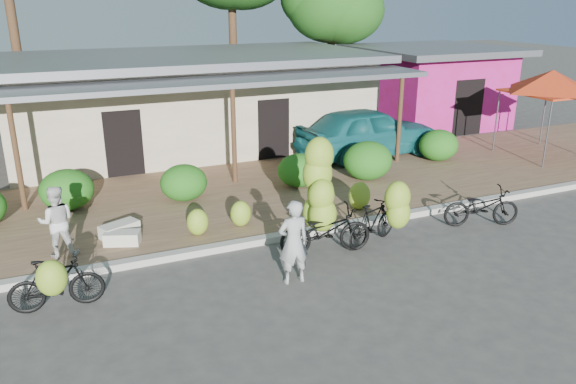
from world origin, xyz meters
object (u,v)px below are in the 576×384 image
red_canopy (552,81)px  teal_van (368,132)px  sack_near (120,230)px  bike_center (322,209)px  sack_far (122,238)px  bystander (57,222)px  bike_right (381,217)px  bike_far_right (481,207)px  tree_near_right (327,3)px  bike_left (56,283)px  vendor (294,242)px

red_canopy → teal_van: 6.19m
sack_near → bike_center: bearing=-29.2°
sack_far → red_canopy: bearing=7.2°
red_canopy → bystander: bearing=-173.1°
bike_right → bike_far_right: 2.85m
red_canopy → sack_near: size_ratio=4.12×
tree_near_right → bike_center: (-6.98, -13.41, -4.04)m
red_canopy → bike_right: red_canopy is taller
bike_far_right → sack_near: bearing=91.7°
bike_left → bystander: bystander is taller
sack_near → sack_far: 0.47m
tree_near_right → bike_far_right: size_ratio=3.40×
bike_far_right → tree_near_right: bearing=7.4°
bike_right → sack_near: 5.83m
bike_right → bystander: bystander is taller
bike_right → sack_far: size_ratio=2.21×
vendor → sack_near: bearing=-49.3°
bike_far_right → teal_van: 6.18m
bike_left → bike_center: (5.38, 0.46, 0.38)m
bike_far_right → bystander: size_ratio=1.27×
tree_near_right → bike_far_right: tree_near_right is taller
vendor → bystander: vendor is taller
bike_center → teal_van: size_ratio=0.49×
tree_near_right → sack_far: size_ratio=8.74×
red_canopy → bike_far_right: (-6.09, -3.87, -2.13)m
sack_near → vendor: size_ratio=0.51×
bike_far_right → sack_far: size_ratio=2.57×
bystander → teal_van: (9.90, 4.14, 0.08)m
bike_center → bike_right: (1.25, -0.37, -0.24)m
red_canopy → bike_center: 10.91m
red_canopy → sack_far: bearing=-172.8°
red_canopy → bystander: (-15.42, -1.87, -1.73)m
bike_center → vendor: 1.63m
vendor → bike_far_right: bearing=-170.9°
red_canopy → sack_far: 14.46m
bike_far_right → bystander: 9.54m
tree_near_right → teal_van: bearing=-106.9°
red_canopy → tree_near_right: bearing=108.0°
bike_far_right → sack_near: size_ratio=2.27×
bike_center → bike_far_right: (4.09, -0.34, -0.45)m
red_canopy → sack_far: red_canopy is taller
bike_right → bike_far_right: bike_right is taller
sack_far → teal_van: bearing=25.2°
tree_near_right → vendor: 17.17m
sack_near → sack_far: (-0.01, -0.47, -0.01)m
bike_left → bike_right: bike_right is taller
bike_far_right → sack_far: (-8.07, 2.08, -0.22)m
bike_center → bike_right: 1.32m
bike_far_right → teal_van: teal_van is taller
sack_far → tree_near_right: bearing=46.8°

